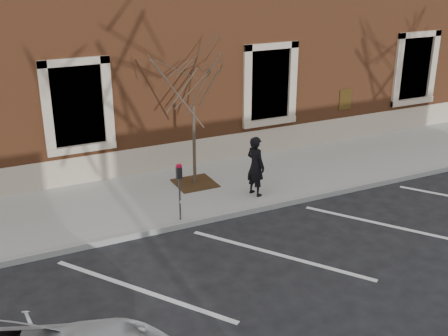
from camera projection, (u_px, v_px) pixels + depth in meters
ground at (234, 216)px, 14.32m from camera, size 120.00×120.00×0.00m
sidewalk_near at (206, 189)px, 15.76m from camera, size 40.00×3.50×0.15m
curb_near at (235, 214)px, 14.25m from camera, size 40.00×0.12×0.15m
parking_stripes at (279, 255)px, 12.47m from camera, size 28.00×4.40×0.01m
building_civic at (134, 23)px, 19.37m from camera, size 40.00×8.62×8.00m
man at (256, 166)px, 14.92m from camera, size 0.53×0.68×1.64m
parking_meter at (179, 182)px, 13.42m from camera, size 0.13×0.10×1.45m
tree_grate at (195, 183)px, 15.91m from camera, size 1.10×1.10×0.03m
sapling at (193, 83)px, 14.87m from camera, size 2.48×2.48×4.13m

